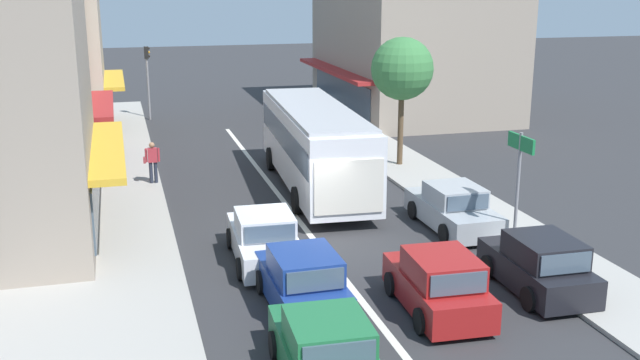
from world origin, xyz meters
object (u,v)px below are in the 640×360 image
at_px(parked_hatchback_kerb_front, 539,266).
at_px(street_tree_right, 402,69).
at_px(hatchback_behind_bus_mid, 438,285).
at_px(pedestrian_with_handbag_near, 152,160).
at_px(sedan_queue_far_back, 327,354).
at_px(traffic_light_downstreet, 147,70).
at_px(directional_road_sign, 520,164).
at_px(parked_sedan_kerb_second, 453,209).
at_px(hatchback_adjacent_lane_trail, 303,282).
at_px(city_bus, 315,142).
at_px(sedan_queue_gap_filler, 265,239).

height_order(parked_hatchback_kerb_front, street_tree_right, street_tree_right).
distance_m(hatchback_behind_bus_mid, pedestrian_with_handbag_near, 14.85).
bearing_deg(hatchback_behind_bus_mid, sedan_queue_far_back, -144.19).
xyz_separation_m(sedan_queue_far_back, parked_hatchback_kerb_front, (6.58, 3.02, 0.05)).
distance_m(traffic_light_downstreet, pedestrian_with_handbag_near, 14.78).
bearing_deg(sedan_queue_far_back, directional_road_sign, 38.34).
bearing_deg(directional_road_sign, street_tree_right, 87.86).
bearing_deg(parked_hatchback_kerb_front, street_tree_right, 84.21).
distance_m(hatchback_behind_bus_mid, parked_sedan_kerb_second, 6.50).
xyz_separation_m(hatchback_adjacent_lane_trail, street_tree_right, (7.55, 12.90, 3.51)).
xyz_separation_m(hatchback_adjacent_lane_trail, directional_road_sign, (7.16, 2.36, 1.97)).
bearing_deg(hatchback_behind_bus_mid, directional_road_sign, 40.44).
bearing_deg(city_bus, parked_hatchback_kerb_front, -74.35).
distance_m(city_bus, pedestrian_with_handbag_near, 6.42).
height_order(hatchback_behind_bus_mid, pedestrian_with_handbag_near, pedestrian_with_handbag_near).
bearing_deg(pedestrian_with_handbag_near, parked_sedan_kerb_second, -40.42).
bearing_deg(parked_sedan_kerb_second, sedan_queue_far_back, -128.63).
height_order(sedan_queue_far_back, directional_road_sign, directional_road_sign).
bearing_deg(street_tree_right, pedestrian_with_handbag_near, -177.72).
distance_m(hatchback_behind_bus_mid, parked_hatchback_kerb_front, 3.07).
relative_size(city_bus, street_tree_right, 1.97).
height_order(hatchback_adjacent_lane_trail, hatchback_behind_bus_mid, same).
xyz_separation_m(city_bus, hatchback_behind_bus_mid, (0.06, -11.50, -1.17)).
distance_m(hatchback_adjacent_lane_trail, directional_road_sign, 7.79).
bearing_deg(street_tree_right, hatchback_behind_bus_mid, -107.51).
bearing_deg(pedestrian_with_handbag_near, sedan_queue_gap_filler, -73.60).
relative_size(city_bus, sedan_queue_far_back, 2.57).
height_order(hatchback_behind_bus_mid, parked_sedan_kerb_second, hatchback_behind_bus_mid).
xyz_separation_m(parked_hatchback_kerb_front, pedestrian_with_handbag_near, (-9.13, 13.07, 0.36)).
distance_m(sedan_queue_gap_filler, parked_hatchback_kerb_front, 7.61).
bearing_deg(sedan_queue_gap_filler, city_bus, 64.38).
bearing_deg(sedan_queue_far_back, parked_sedan_kerb_second, 51.37).
height_order(traffic_light_downstreet, street_tree_right, street_tree_right).
height_order(hatchback_behind_bus_mid, traffic_light_downstreet, traffic_light_downstreet).
relative_size(hatchback_adjacent_lane_trail, directional_road_sign, 1.03).
bearing_deg(sedan_queue_gap_filler, directional_road_sign, -8.10).
bearing_deg(sedan_queue_far_back, hatchback_behind_bus_mid, 35.81).
height_order(city_bus, pedestrian_with_handbag_near, city_bus).
bearing_deg(hatchback_behind_bus_mid, traffic_light_downstreet, 101.00).
xyz_separation_m(sedan_queue_far_back, street_tree_right, (7.95, 16.51, 3.56)).
relative_size(parked_sedan_kerb_second, pedestrian_with_handbag_near, 2.58).
relative_size(sedan_queue_gap_filler, street_tree_right, 0.77).
bearing_deg(city_bus, directional_road_sign, -63.28).
relative_size(sedan_queue_far_back, sedan_queue_gap_filler, 1.00).
bearing_deg(city_bus, sedan_queue_gap_filler, -115.62).
xyz_separation_m(sedan_queue_far_back, sedan_queue_gap_filler, (0.12, 7.04, 0.00)).
height_order(city_bus, sedan_queue_far_back, city_bus).
xyz_separation_m(sedan_queue_far_back, hatchback_adjacent_lane_trail, (0.40, 3.61, 0.05)).
relative_size(sedan_queue_gap_filler, parked_sedan_kerb_second, 1.01).
height_order(parked_hatchback_kerb_front, pedestrian_with_handbag_near, pedestrian_with_handbag_near).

